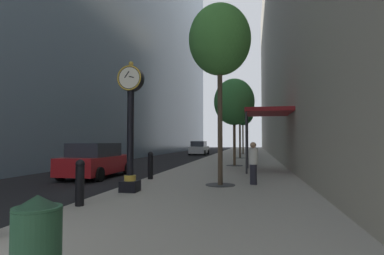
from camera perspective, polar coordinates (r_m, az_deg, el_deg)
ground_plane at (r=28.92m, az=1.95°, el=-5.99°), size 110.00×110.00×0.00m
sidewalk_right at (r=31.56m, az=8.84°, el=-5.53°), size 6.66×80.00×0.14m
building_block_right at (r=34.51m, az=22.54°, el=19.07°), size 9.00×80.00×28.67m
street_clock at (r=10.17m, az=-11.36°, el=1.43°), size 0.84×0.55×4.24m
bollard_second at (r=8.39m, az=-20.10°, el=-9.39°), size 0.23×0.23×1.17m
bollard_fourth at (r=13.35m, az=-7.72°, el=-6.87°), size 0.23×0.23×1.17m
street_tree_near at (r=12.05m, az=5.17°, el=15.74°), size 2.33×2.33×6.78m
street_tree_mid_near at (r=20.57m, az=7.83°, el=4.70°), size 2.68×2.68×5.75m
street_tree_mid_far at (r=29.62m, az=8.85°, el=4.64°), size 2.74×2.74×6.88m
street_tree_far at (r=38.53m, az=9.41°, el=2.66°), size 2.67×2.67×6.61m
trash_bin at (r=3.96m, az=-26.89°, el=-18.42°), size 0.53×0.53×1.05m
pedestrian_walking at (r=11.84m, az=11.31°, el=-6.33°), size 0.44×0.44×1.59m
storefront_awning at (r=17.16m, az=13.74°, el=2.63°), size 2.40×3.60×3.30m
car_red_near at (r=15.69m, az=-17.36°, el=-5.91°), size 2.08×4.42×1.66m
car_white_mid at (r=38.54m, az=1.32°, el=-3.87°), size 2.08×4.43×1.72m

